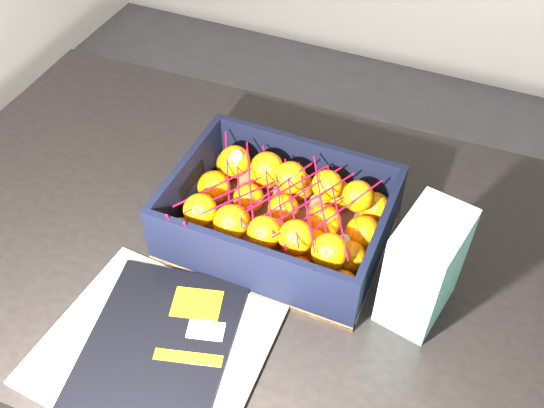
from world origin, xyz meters
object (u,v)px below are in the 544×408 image
at_px(magazine_stack, 156,347).
at_px(produce_crate, 279,222).
at_px(table, 234,269).
at_px(retail_carton, 424,268).

height_order(magazine_stack, produce_crate, produce_crate).
height_order(table, retail_carton, retail_carton).
bearing_deg(produce_crate, magazine_stack, -105.99).
bearing_deg(table, magazine_stack, -90.46).
relative_size(table, magazine_stack, 3.69).
bearing_deg(retail_carton, produce_crate, -179.52).
xyz_separation_m(magazine_stack, produce_crate, (0.08, 0.28, 0.03)).
bearing_deg(magazine_stack, table, 89.54).
relative_size(produce_crate, retail_carton, 1.90).
distance_m(table, magazine_stack, 0.27).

